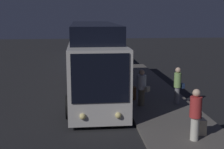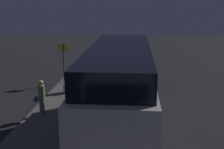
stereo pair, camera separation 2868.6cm
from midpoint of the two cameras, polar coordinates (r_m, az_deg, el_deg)
The scene contains 9 objects.
ground at distance 5.55m, azimuth 5.32°, elevation -55.83°, with size 80.00×80.00×0.00m, color #232326.
platform at distance 6.62m, azimuth 45.81°, elevation -42.33°, with size 20.00×3.27×0.14m.
bus_lead at distance 4.08m, azimuth 8.15°, elevation -42.93°, with size 10.35×2.79×3.97m.
bus_second at distance 16.28m, azimuth -3.35°, elevation -1.62°, with size 11.95×2.83×3.04m.
passenger_boarding at distance 4.92m, azimuth 70.75°, elevation -52.67°, with size 0.67×0.69×1.75m.
passenger_waiting at distance 6.10m, azimuth 74.25°, elevation -38.44°, with size 0.49×0.60×1.80m.
passenger_with_bags at distance 7.06m, azimuth 126.30°, elevation -41.32°, with size 0.55×0.55×1.84m.
suitcase at distance 7.43m, azimuth 117.75°, elevation -44.90°, with size 0.46×0.27×0.82m.
trash_bin at distance 5.39m, azimuth 48.28°, elevation -52.99°, with size 0.44×0.44×0.65m.
Camera 1 is at (16.45, -0.57, 4.51)m, focal length 50.00 mm.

